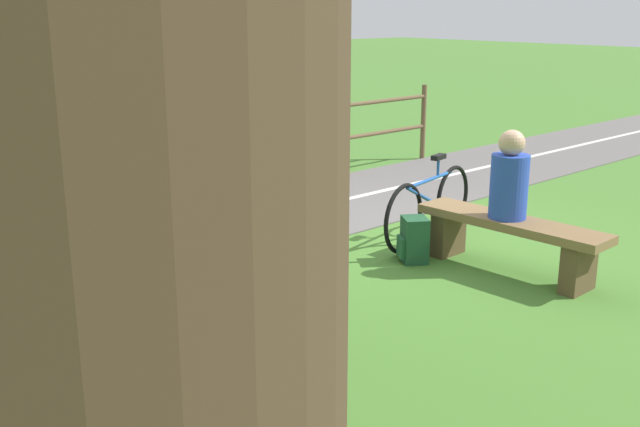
% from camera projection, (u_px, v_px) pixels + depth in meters
% --- Properties ---
extents(ground_plane, '(80.00, 80.00, 0.00)m').
position_uv_depth(ground_plane, '(397.00, 239.00, 7.89)').
color(ground_plane, '#477A2D').
extents(bench, '(1.87, 0.56, 0.51)m').
position_uv_depth(bench, '(510.00, 235.00, 6.82)').
color(bench, brown).
rests_on(bench, ground_plane).
extents(person_seated, '(0.37, 0.37, 0.81)m').
position_uv_depth(person_seated, '(509.00, 180.00, 6.71)').
color(person_seated, '#2847B7').
rests_on(person_seated, bench).
extents(bicycle, '(0.49, 1.72, 0.89)m').
position_uv_depth(bicycle, '(429.00, 206.00, 7.75)').
color(bicycle, black).
rests_on(bicycle, ground_plane).
extents(backpack, '(0.34, 0.34, 0.44)m').
position_uv_depth(backpack, '(414.00, 240.00, 7.13)').
color(backpack, '#1E4C2D').
rests_on(backpack, ground_plane).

